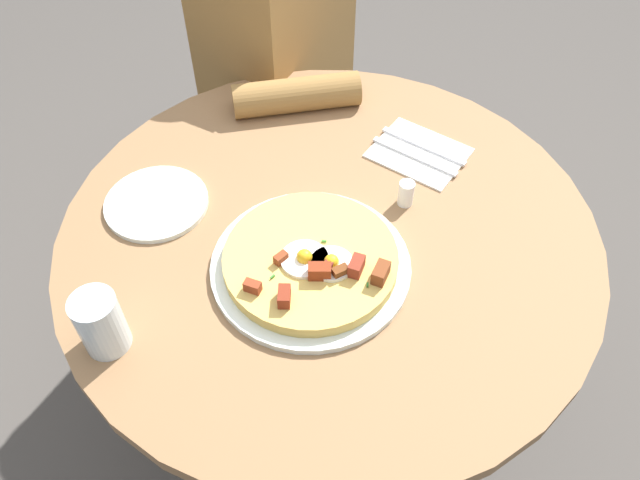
{
  "coord_description": "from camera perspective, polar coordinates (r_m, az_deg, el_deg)",
  "views": [
    {
      "loc": [
        0.65,
        0.34,
        1.55
      ],
      "look_at": [
        0.05,
        0.01,
        0.74
      ],
      "focal_mm": 35.77,
      "sensor_mm": 36.0,
      "label": 1
    }
  ],
  "objects": [
    {
      "name": "napkin",
      "position": [
        1.26,
        8.84,
        7.71
      ],
      "size": [
        0.16,
        0.18,
        0.0
      ],
      "primitive_type": "cube",
      "rotation": [
        0.0,
        0.0,
        1.47
      ],
      "color": "white",
      "rests_on": "dining_table"
    },
    {
      "name": "breakfast_pizza",
      "position": [
        1.03,
        -0.75,
        -1.8
      ],
      "size": [
        0.29,
        0.29,
        0.05
      ],
      "color": "#DAB658",
      "rests_on": "pizza_plate"
    },
    {
      "name": "pizza_plate",
      "position": [
        1.05,
        -0.84,
        -2.32
      ],
      "size": [
        0.33,
        0.33,
        0.01
      ],
      "primitive_type": "cylinder",
      "color": "silver",
      "rests_on": "dining_table"
    },
    {
      "name": "dining_table",
      "position": [
        1.24,
        0.71,
        -4.17
      ],
      "size": [
        0.94,
        0.94,
        0.72
      ],
      "color": "olive",
      "rests_on": "ground_plane"
    },
    {
      "name": "water_glass",
      "position": [
        0.98,
        -19.03,
        -7.04
      ],
      "size": [
        0.07,
        0.07,
        0.1
      ],
      "primitive_type": "cylinder",
      "color": "silver",
      "rests_on": "dining_table"
    },
    {
      "name": "knife",
      "position": [
        1.27,
        9.26,
        8.3
      ],
      "size": [
        0.03,
        0.18,
        0.0
      ],
      "primitive_type": "cube",
      "rotation": [
        0.0,
        0.0,
        1.47
      ],
      "color": "silver",
      "rests_on": "napkin"
    },
    {
      "name": "bread_plate",
      "position": [
        1.18,
        -14.42,
        3.22
      ],
      "size": [
        0.18,
        0.18,
        0.01
      ],
      "primitive_type": "cylinder",
      "color": "silver",
      "rests_on": "dining_table"
    },
    {
      "name": "salt_shaker",
      "position": [
        1.14,
        7.7,
        4.16
      ],
      "size": [
        0.03,
        0.03,
        0.05
      ],
      "primitive_type": "cylinder",
      "color": "white",
      "rests_on": "dining_table"
    },
    {
      "name": "person_seated",
      "position": [
        1.7,
        -3.4,
        11.69
      ],
      "size": [
        0.52,
        0.44,
        1.14
      ],
      "color": "#2D2D33",
      "rests_on": "ground_plane"
    },
    {
      "name": "fork",
      "position": [
        1.24,
        8.46,
        7.42
      ],
      "size": [
        0.03,
        0.18,
        0.0
      ],
      "primitive_type": "cube",
      "rotation": [
        0.0,
        0.0,
        1.47
      ],
      "color": "silver",
      "rests_on": "napkin"
    },
    {
      "name": "ground_plane",
      "position": [
        1.72,
        0.53,
        -15.1
      ],
      "size": [
        6.0,
        6.0,
        0.0
      ],
      "primitive_type": "plane",
      "color": "#4C4742"
    }
  ]
}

